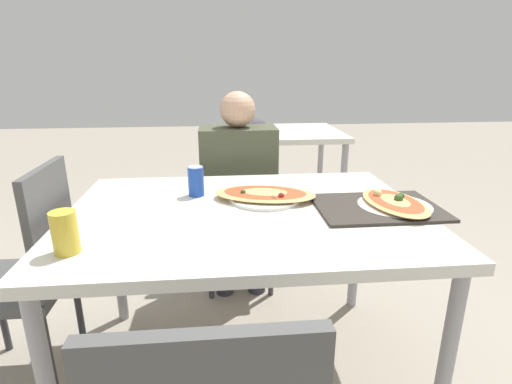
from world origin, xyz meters
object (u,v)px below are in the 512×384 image
object	(u,v)px
pizza_second	(395,203)
pizza_main	(265,195)
chair_far_seated	(238,199)
person_seated	(239,178)
soda_can	(196,181)
dining_table	(245,226)
chair_side_left	(29,268)
drink_glass	(65,232)

from	to	relation	value
pizza_second	pizza_main	bearing A→B (deg)	162.91
chair_far_seated	pizza_main	world-z (taller)	chair_far_seated
person_seated	pizza_second	bearing A→B (deg)	127.23
soda_can	chair_far_seated	bearing A→B (deg)	71.88
pizza_main	soda_can	world-z (taller)	soda_can
dining_table	soda_can	size ratio (longest dim) A/B	10.70
dining_table	chair_side_left	size ratio (longest dim) A/B	1.46
drink_glass	pizza_second	distance (m)	1.15
dining_table	chair_side_left	xyz separation A→B (m)	(-0.85, 0.07, -0.17)
person_seated	pizza_second	world-z (taller)	person_seated
chair_side_left	dining_table	bearing A→B (deg)	-94.65
pizza_main	pizza_second	bearing A→B (deg)	-17.09
chair_far_seated	pizza_main	size ratio (longest dim) A/B	2.02
pizza_main	pizza_second	xyz separation A→B (m)	(0.48, -0.15, -0.00)
pizza_second	dining_table	bearing A→B (deg)	176.80
pizza_main	drink_glass	bearing A→B (deg)	-146.74
chair_far_seated	person_seated	world-z (taller)	person_seated
person_seated	drink_glass	size ratio (longest dim) A/B	8.85
dining_table	chair_far_seated	distance (m)	0.84
chair_side_left	pizza_second	size ratio (longest dim) A/B	2.46
drink_glass	pizza_main	bearing A→B (deg)	33.26
chair_side_left	pizza_main	world-z (taller)	chair_side_left
dining_table	person_seated	xyz separation A→B (m)	(0.01, 0.71, -0.01)
person_seated	pizza_second	distance (m)	0.93
chair_side_left	person_seated	world-z (taller)	person_seated
dining_table	pizza_main	xyz separation A→B (m)	(0.09, 0.12, 0.08)
pizza_second	person_seated	bearing A→B (deg)	127.23
drink_glass	pizza_second	bearing A→B (deg)	13.50
drink_glass	pizza_second	world-z (taller)	drink_glass
soda_can	drink_glass	size ratio (longest dim) A/B	0.97
person_seated	pizza_main	distance (m)	0.60
chair_far_seated	soda_can	size ratio (longest dim) A/B	7.32
dining_table	soda_can	xyz separation A→B (m)	(-0.19, 0.20, 0.13)
person_seated	drink_glass	world-z (taller)	person_seated
chair_far_seated	pizza_main	distance (m)	0.76
dining_table	drink_glass	world-z (taller)	drink_glass
person_seated	soda_can	xyz separation A→B (m)	(-0.20, -0.51, 0.14)
chair_far_seated	chair_side_left	xyz separation A→B (m)	(-0.87, -0.75, 0.00)
soda_can	pizza_second	size ratio (longest dim) A/B	0.34
chair_far_seated	person_seated	bearing A→B (deg)	90.00
dining_table	person_seated	world-z (taller)	person_seated
dining_table	drink_glass	size ratio (longest dim) A/B	10.40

